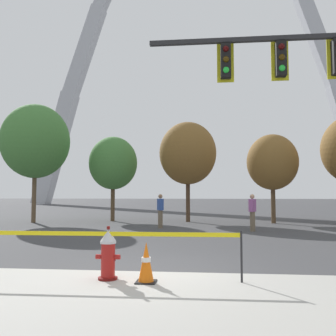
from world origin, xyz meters
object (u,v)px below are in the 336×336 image
Objects in this scene: traffic_cone_by_hydrant at (146,263)px; fire_hydrant at (108,254)px; pedestrian_walking_left at (160,211)px; pedestrian_standing_center at (252,212)px; monument_arch at (198,54)px.

fire_hydrant is at bearing 167.37° from traffic_cone_by_hydrant.
pedestrian_walking_left reaches higher than fire_hydrant.
monument_arch is at bearing 94.37° from pedestrian_standing_center.
fire_hydrant is 54.78m from monument_arch.
pedestrian_walking_left reaches higher than traffic_cone_by_hydrant.
monument_arch is 34.14× the size of pedestrian_standing_center.
pedestrian_walking_left is (-0.31, 10.33, 0.35)m from fire_hydrant.
monument_arch is 34.14× the size of pedestrian_walking_left.
fire_hydrant is at bearing -88.31° from pedestrian_walking_left.
traffic_cone_by_hydrant is at bearing -90.00° from monument_arch.
pedestrian_standing_center is at bearing 67.72° from fire_hydrant.
monument_arch is at bearing 88.47° from pedestrian_walking_left.
pedestrian_walking_left is 4.25m from pedestrian_standing_center.
fire_hydrant is 0.02× the size of monument_arch.
pedestrian_standing_center is at bearing -13.68° from pedestrian_walking_left.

